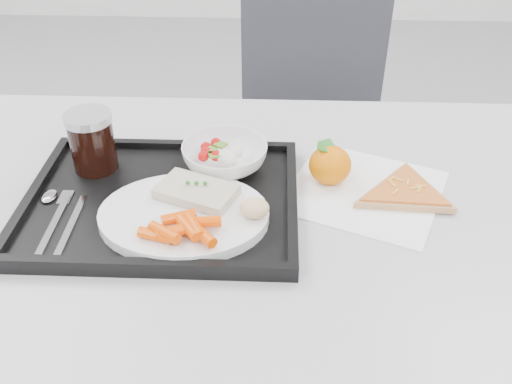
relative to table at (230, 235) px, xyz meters
name	(u,v)px	position (x,y,z in m)	size (l,w,h in m)	color
table	(230,235)	(0.00, 0.00, 0.00)	(1.20, 0.80, 0.75)	#B1B1B3
chair	(312,119)	(0.18, 0.71, -0.15)	(0.43, 0.43, 0.93)	#313238
tray	(162,201)	(-0.11, -0.01, 0.08)	(0.45, 0.35, 0.03)	black
dinner_plate	(184,216)	(-0.07, -0.06, 0.09)	(0.27, 0.27, 0.02)	white
fish_fillet	(197,191)	(-0.05, -0.02, 0.11)	(0.14, 0.12, 0.02)	beige
bread_roll	(254,208)	(0.05, -0.07, 0.12)	(0.05, 0.04, 0.03)	#EDD890
salad_bowl	(225,157)	(-0.01, 0.09, 0.11)	(0.15, 0.15, 0.05)	white
cola_glass	(92,141)	(-0.25, 0.08, 0.14)	(0.08, 0.08, 0.11)	black
cutlery	(58,212)	(-0.27, -0.05, 0.08)	(0.08, 0.17, 0.01)	silver
napkin	(364,191)	(0.23, 0.05, 0.07)	(0.32, 0.32, 0.00)	white
tangerine	(330,165)	(0.17, 0.08, 0.10)	(0.08, 0.08, 0.07)	orange
pizza_slice	(405,192)	(0.30, 0.03, 0.08)	(0.26, 0.26, 0.02)	tan
carrot_pile	(181,229)	(-0.06, -0.12, 0.11)	(0.12, 0.08, 0.03)	#F44D01
salad_contents	(222,154)	(-0.02, 0.08, 0.12)	(0.08, 0.08, 0.02)	#BA0D0A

